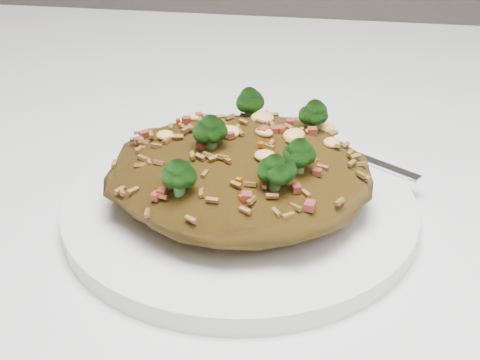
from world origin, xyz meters
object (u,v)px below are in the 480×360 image
fork (335,148)px  plate (240,207)px  fried_rice (241,163)px  dining_table (252,255)px

fork → plate: bearing=-94.2°
plate → fork: 0.10m
fried_rice → plate: bearing=163.8°
dining_table → plate: 0.12m
fried_rice → fork: size_ratio=1.24×
dining_table → fried_rice: bearing=-88.8°
dining_table → fork: (0.06, 0.01, 0.11)m
dining_table → fried_rice: fried_rice is taller
dining_table → fork: size_ratio=8.34×
dining_table → plate: plate is taller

